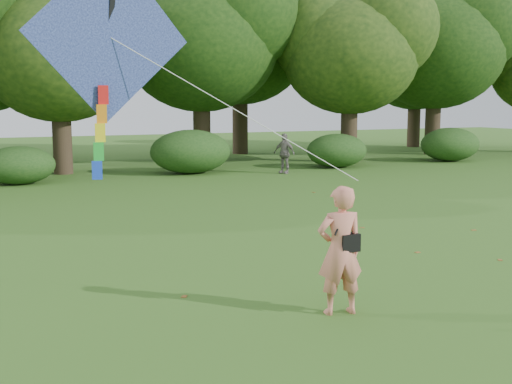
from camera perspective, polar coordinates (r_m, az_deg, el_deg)
name	(u,v)px	position (r m, az deg, el deg)	size (l,w,h in m)	color
ground	(377,297)	(10.50, 10.71, -9.16)	(100.00, 100.00, 0.00)	#265114
man_kite_flyer	(340,250)	(9.39, 7.48, -5.16)	(0.69, 0.45, 1.89)	#DD7E68
bystander_right	(284,153)	(27.51, 2.51, 3.45)	(1.01, 0.42, 1.72)	gray
crossbody_bag	(348,242)	(9.40, 8.19, -4.39)	(0.43, 0.20, 0.73)	black
flying_kite	(109,40)	(9.20, -12.91, 13.00)	(4.41, 1.59, 3.18)	#235798
tree_line	(129,48)	(32.03, -11.22, 12.46)	(54.70, 15.30, 9.48)	#3A2D1E
shrub_band	(105,157)	(26.36, -13.31, 3.03)	(39.15, 3.22, 1.88)	#264919
fallen_leaves	(340,244)	(14.10, 7.52, -4.61)	(10.79, 13.65, 0.01)	brown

